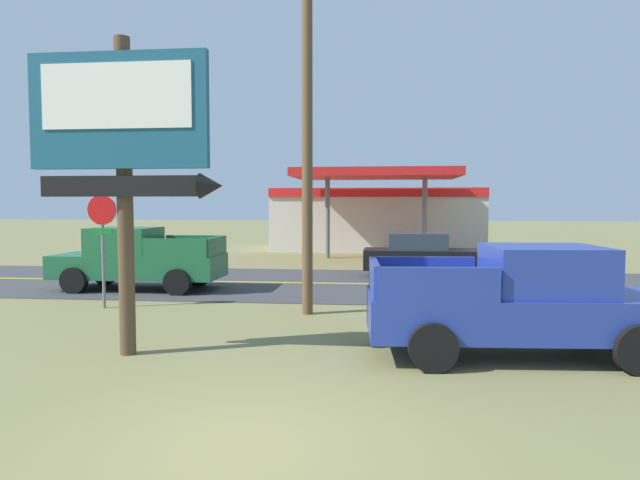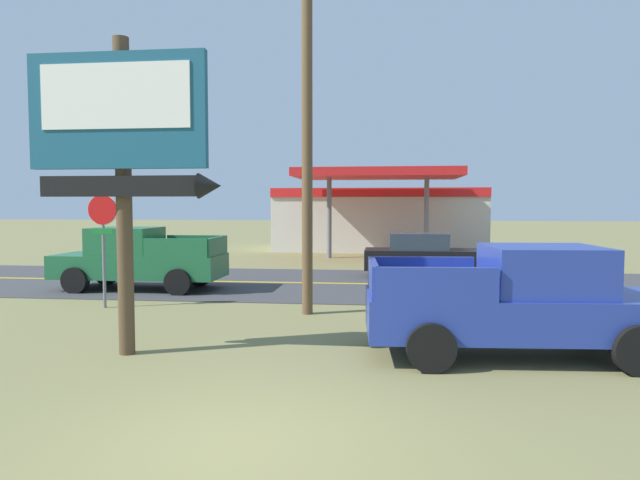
{
  "view_description": "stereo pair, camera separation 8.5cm",
  "coord_description": "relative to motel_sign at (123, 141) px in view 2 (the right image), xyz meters",
  "views": [
    {
      "loc": [
        1.56,
        -6.02,
        2.68
      ],
      "look_at": [
        0.0,
        8.0,
        1.8
      ],
      "focal_mm": 31.93,
      "sensor_mm": 36.0,
      "label": 1
    },
    {
      "loc": [
        1.65,
        -6.01,
        2.68
      ],
      "look_at": [
        0.0,
        8.0,
        1.8
      ],
      "focal_mm": 31.93,
      "sensor_mm": 36.0,
      "label": 2
    }
  ],
  "objects": [
    {
      "name": "pickup_green_on_road",
      "position": [
        -3.22,
        7.54,
        -2.82
      ],
      "size": [
        5.2,
        2.24,
        1.96
      ],
      "color": "#1E6038",
      "rests_on": "ground"
    },
    {
      "name": "ground_plane",
      "position": [
        2.91,
        -3.46,
        -3.78
      ],
      "size": [
        180.0,
        180.0,
        0.0
      ],
      "primitive_type": "plane",
      "color": "olive"
    },
    {
      "name": "motel_sign",
      "position": [
        0.0,
        0.0,
        0.0
      ],
      "size": [
        3.41,
        0.54,
        5.59
      ],
      "color": "brown",
      "rests_on": "ground"
    },
    {
      "name": "gas_station",
      "position": [
        4.09,
        24.49,
        -1.84
      ],
      "size": [
        12.0,
        11.5,
        4.4
      ],
      "color": "beige",
      "rests_on": "ground"
    },
    {
      "name": "pickup_blue_parked_on_lawn",
      "position": [
        6.88,
        0.73,
        -2.82
      ],
      "size": [
        5.32,
        2.5,
        1.96
      ],
      "color": "#233893",
      "rests_on": "ground"
    },
    {
      "name": "road_asphalt",
      "position": [
        2.91,
        9.54,
        -3.77
      ],
      "size": [
        140.0,
        8.0,
        0.02
      ],
      "primitive_type": "cube",
      "color": "#3D3D3F",
      "rests_on": "ground"
    },
    {
      "name": "road_centre_line",
      "position": [
        2.91,
        9.54,
        -3.76
      ],
      "size": [
        126.0,
        0.2,
        0.01
      ],
      "primitive_type": "cube",
      "color": "gold",
      "rests_on": "road_asphalt"
    },
    {
      "name": "utility_pole",
      "position": [
        2.63,
        4.21,
        1.19
      ],
      "size": [
        2.2,
        0.26,
        9.24
      ],
      "color": "brown",
      "rests_on": "ground"
    },
    {
      "name": "stop_sign",
      "position": [
        -2.72,
        4.41,
        -1.75
      ],
      "size": [
        0.8,
        0.08,
        2.95
      ],
      "color": "slate",
      "rests_on": "ground"
    },
    {
      "name": "car_black_near_lane",
      "position": [
        5.83,
        11.54,
        -2.95
      ],
      "size": [
        4.2,
        2.0,
        1.64
      ],
      "color": "black",
      "rests_on": "ground"
    }
  ]
}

